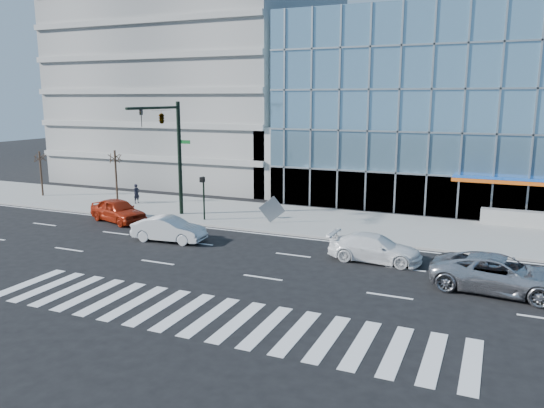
{
  "coord_description": "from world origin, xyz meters",
  "views": [
    {
      "loc": [
        9.92,
        -25.84,
        8.37
      ],
      "look_at": [
        -2.55,
        3.0,
        2.08
      ],
      "focal_mm": 35.0,
      "sensor_mm": 36.0,
      "label": 1
    }
  ],
  "objects_px": {
    "street_tree_near": "(115,157)",
    "silver_suv": "(499,274)",
    "ped_signal_post": "(203,191)",
    "tilted_panel": "(272,209)",
    "white_suv": "(375,248)",
    "pedestrian": "(137,194)",
    "white_sedan": "(169,229)",
    "red_sedan": "(118,210)",
    "traffic_signal": "(167,131)",
    "street_tree_far": "(40,157)"
  },
  "relations": [
    {
      "from": "traffic_signal",
      "to": "silver_suv",
      "type": "distance_m",
      "value": 22.79
    },
    {
      "from": "silver_suv",
      "to": "white_sedan",
      "type": "distance_m",
      "value": 18.17
    },
    {
      "from": "red_sedan",
      "to": "tilted_panel",
      "type": "bearing_deg",
      "value": -53.68
    },
    {
      "from": "traffic_signal",
      "to": "tilted_panel",
      "type": "relative_size",
      "value": 6.15
    },
    {
      "from": "traffic_signal",
      "to": "street_tree_near",
      "type": "xyz_separation_m",
      "value": [
        -7.0,
        2.93,
        -2.39
      ]
    },
    {
      "from": "white_sedan",
      "to": "red_sedan",
      "type": "relative_size",
      "value": 0.94
    },
    {
      "from": "white_suv",
      "to": "red_sedan",
      "type": "bearing_deg",
      "value": 84.87
    },
    {
      "from": "white_suv",
      "to": "tilted_panel",
      "type": "relative_size",
      "value": 3.73
    },
    {
      "from": "street_tree_far",
      "to": "white_suv",
      "type": "distance_m",
      "value": 31.16
    },
    {
      "from": "white_sedan",
      "to": "pedestrian",
      "type": "relative_size",
      "value": 2.87
    },
    {
      "from": "street_tree_far",
      "to": "tilted_panel",
      "type": "xyz_separation_m",
      "value": [
        22.14,
        -1.47,
        -2.39
      ]
    },
    {
      "from": "white_sedan",
      "to": "red_sedan",
      "type": "height_order",
      "value": "red_sedan"
    },
    {
      "from": "ped_signal_post",
      "to": "white_sedan",
      "type": "relative_size",
      "value": 0.68
    },
    {
      "from": "ped_signal_post",
      "to": "street_tree_far",
      "type": "xyz_separation_m",
      "value": [
        -17.5,
        2.56,
        1.3
      ]
    },
    {
      "from": "traffic_signal",
      "to": "tilted_panel",
      "type": "bearing_deg",
      "value": 11.61
    },
    {
      "from": "ped_signal_post",
      "to": "tilted_panel",
      "type": "xyz_separation_m",
      "value": [
        4.64,
        1.09,
        -1.08
      ]
    },
    {
      "from": "street_tree_far",
      "to": "tilted_panel",
      "type": "relative_size",
      "value": 2.98
    },
    {
      "from": "ped_signal_post",
      "to": "tilted_panel",
      "type": "height_order",
      "value": "ped_signal_post"
    },
    {
      "from": "silver_suv",
      "to": "tilted_panel",
      "type": "distance_m",
      "value": 16.07
    },
    {
      "from": "ped_signal_post",
      "to": "red_sedan",
      "type": "height_order",
      "value": "ped_signal_post"
    },
    {
      "from": "ped_signal_post",
      "to": "silver_suv",
      "type": "relative_size",
      "value": 0.52
    },
    {
      "from": "white_sedan",
      "to": "tilted_panel",
      "type": "height_order",
      "value": "tilted_panel"
    },
    {
      "from": "ped_signal_post",
      "to": "silver_suv",
      "type": "xyz_separation_m",
      "value": [
        18.79,
        -6.52,
        -1.34
      ]
    },
    {
      "from": "white_sedan",
      "to": "white_suv",
      "type": "bearing_deg",
      "value": -90.66
    },
    {
      "from": "white_suv",
      "to": "white_sedan",
      "type": "bearing_deg",
      "value": 95.23
    },
    {
      "from": "silver_suv",
      "to": "red_sedan",
      "type": "xyz_separation_m",
      "value": [
        -24.21,
        4.2,
        -0.01
      ]
    },
    {
      "from": "street_tree_near",
      "to": "red_sedan",
      "type": "distance_m",
      "value": 7.02
    },
    {
      "from": "white_suv",
      "to": "tilted_panel",
      "type": "height_order",
      "value": "tilted_panel"
    },
    {
      "from": "ped_signal_post",
      "to": "red_sedan",
      "type": "distance_m",
      "value": 6.05
    },
    {
      "from": "silver_suv",
      "to": "red_sedan",
      "type": "bearing_deg",
      "value": 85.44
    },
    {
      "from": "ped_signal_post",
      "to": "white_sedan",
      "type": "bearing_deg",
      "value": -82.65
    },
    {
      "from": "white_suv",
      "to": "pedestrian",
      "type": "distance_m",
      "value": 21.93
    },
    {
      "from": "silver_suv",
      "to": "pedestrian",
      "type": "distance_m",
      "value": 28.35
    },
    {
      "from": "street_tree_near",
      "to": "ped_signal_post",
      "type": "bearing_deg",
      "value": -15.06
    },
    {
      "from": "white_suv",
      "to": "tilted_panel",
      "type": "distance_m",
      "value": 9.75
    },
    {
      "from": "tilted_panel",
      "to": "red_sedan",
      "type": "bearing_deg",
      "value": 169.18
    },
    {
      "from": "traffic_signal",
      "to": "ped_signal_post",
      "type": "bearing_deg",
      "value": 8.52
    },
    {
      "from": "street_tree_far",
      "to": "traffic_signal",
      "type": "bearing_deg",
      "value": -11.05
    },
    {
      "from": "red_sedan",
      "to": "pedestrian",
      "type": "relative_size",
      "value": 3.04
    },
    {
      "from": "silver_suv",
      "to": "street_tree_far",
      "type": "bearing_deg",
      "value": 81.23
    },
    {
      "from": "street_tree_near",
      "to": "silver_suv",
      "type": "xyz_separation_m",
      "value": [
        28.29,
        -9.08,
        -2.97
      ]
    },
    {
      "from": "street_tree_near",
      "to": "white_sedan",
      "type": "distance_m",
      "value": 13.12
    },
    {
      "from": "ped_signal_post",
      "to": "white_sedan",
      "type": "distance_m",
      "value": 5.39
    },
    {
      "from": "traffic_signal",
      "to": "white_sedan",
      "type": "xyz_separation_m",
      "value": [
        3.16,
        -4.79,
        -5.44
      ]
    },
    {
      "from": "white_suv",
      "to": "pedestrian",
      "type": "relative_size",
      "value": 3.15
    },
    {
      "from": "street_tree_far",
      "to": "red_sedan",
      "type": "height_order",
      "value": "street_tree_far"
    },
    {
      "from": "red_sedan",
      "to": "tilted_panel",
      "type": "xyz_separation_m",
      "value": [
        10.06,
        3.41,
        0.26
      ]
    },
    {
      "from": "street_tree_far",
      "to": "pedestrian",
      "type": "relative_size",
      "value": 2.51
    },
    {
      "from": "pedestrian",
      "to": "street_tree_far",
      "type": "bearing_deg",
      "value": 104.98
    },
    {
      "from": "street_tree_near",
      "to": "silver_suv",
      "type": "bearing_deg",
      "value": -17.79
    }
  ]
}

